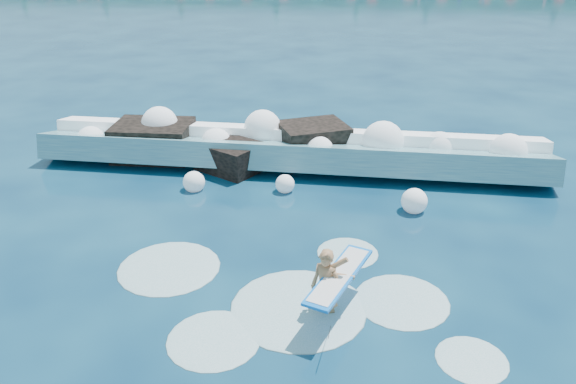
% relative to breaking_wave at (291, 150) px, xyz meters
% --- Properties ---
extents(ground, '(200.00, 200.00, 0.00)m').
position_rel_breaking_wave_xyz_m(ground, '(-0.93, -6.81, -0.52)').
color(ground, '#07243F').
rests_on(ground, ground).
extents(breaking_wave, '(17.20, 2.72, 1.48)m').
position_rel_breaking_wave_xyz_m(breaking_wave, '(0.00, 0.00, 0.00)').
color(breaking_wave, teal).
rests_on(breaking_wave, ground).
extents(rock_cluster, '(8.50, 3.67, 1.57)m').
position_rel_breaking_wave_xyz_m(rock_cluster, '(-2.35, 0.05, -0.02)').
color(rock_cluster, black).
rests_on(rock_cluster, ground).
extents(surfer_with_board, '(1.37, 2.98, 1.83)m').
position_rel_breaking_wave_xyz_m(surfer_with_board, '(1.90, -8.18, 0.16)').
color(surfer_with_board, '#A5744D').
rests_on(surfer_with_board, ground).
extents(wave_spray, '(15.26, 4.65, 1.85)m').
position_rel_breaking_wave_xyz_m(wave_spray, '(0.39, -0.10, 0.37)').
color(wave_spray, white).
rests_on(wave_spray, ground).
extents(surf_foam, '(8.75, 5.46, 0.15)m').
position_rel_breaking_wave_xyz_m(surf_foam, '(0.84, -7.82, -0.52)').
color(surf_foam, silver).
rests_on(surf_foam, ground).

